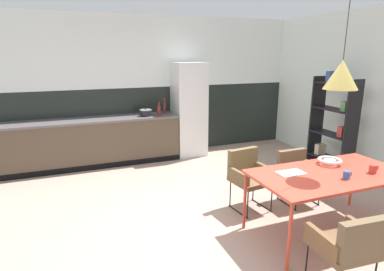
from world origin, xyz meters
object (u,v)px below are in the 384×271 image
object	(u,v)px
open_shelf_unit	(333,123)
pendant_lamp_over_table_near	(342,75)
dining_table	(330,176)
cooking_pot	(146,113)
fruit_bowl	(330,161)
bottle_wine_green	(159,110)
mug_dark_espresso	(373,169)
armchair_facing_counter	(297,169)
bottle_oil_tall	(165,107)
open_book	(291,173)
armchair_by_stool	(350,243)
mug_white_ceramic	(347,175)
refrigerator_column	(189,109)
armchair_near_window	(248,172)

from	to	relation	value
open_shelf_unit	pendant_lamp_over_table_near	xyz separation A→B (m)	(-1.53, -1.54, 0.95)
dining_table	cooking_pot	size ratio (longest dim) A/B	7.77
fruit_bowl	bottle_wine_green	size ratio (longest dim) A/B	1.05
mug_dark_espresso	cooking_pot	size ratio (longest dim) A/B	0.56
armchair_facing_counter	bottle_oil_tall	size ratio (longest dim) A/B	2.31
open_shelf_unit	fruit_bowl	bearing A→B (deg)	-45.14
open_book	cooking_pot	world-z (taller)	cooking_pot
fruit_bowl	open_shelf_unit	world-z (taller)	open_shelf_unit
bottle_oil_tall	fruit_bowl	bearing A→B (deg)	-70.54
mug_dark_espresso	armchair_by_stool	bearing A→B (deg)	-146.21
dining_table	mug_white_ceramic	distance (m)	0.22
mug_dark_espresso	mug_white_ceramic	bearing A→B (deg)	-176.20
bottle_wine_green	armchair_by_stool	bearing A→B (deg)	-82.91
open_book	pendant_lamp_over_table_near	world-z (taller)	pendant_lamp_over_table_near
armchair_facing_counter	open_book	size ratio (longest dim) A/B	2.39
refrigerator_column	bottle_oil_tall	distance (m)	0.52
armchair_near_window	pendant_lamp_over_table_near	distance (m)	1.68
dining_table	armchair_by_stool	distance (m)	1.05
armchair_near_window	cooking_pot	xyz separation A→B (m)	(-0.81, 2.48, 0.43)
open_book	bottle_wine_green	world-z (taller)	bottle_wine_green
cooking_pot	bottle_wine_green	size ratio (longest dim) A/B	0.84
mug_dark_espresso	bottle_wine_green	xyz separation A→B (m)	(-1.54, 3.45, 0.20)
armchair_facing_counter	bottle_oil_tall	world-z (taller)	bottle_oil_tall
cooking_pot	open_shelf_unit	distance (m)	3.39
armchair_facing_counter	bottle_oil_tall	bearing A→B (deg)	-67.63
dining_table	fruit_bowl	xyz separation A→B (m)	(0.21, 0.23, 0.09)
refrigerator_column	armchair_by_stool	size ratio (longest dim) A/B	2.41
open_book	open_shelf_unit	distance (m)	2.40
cooking_pot	bottle_oil_tall	distance (m)	0.42
armchair_near_window	open_shelf_unit	distance (m)	2.19
dining_table	mug_white_ceramic	world-z (taller)	mug_white_ceramic
refrigerator_column	armchair_facing_counter	xyz separation A→B (m)	(0.64, -2.62, -0.47)
refrigerator_column	cooking_pot	size ratio (longest dim) A/B	8.28
fruit_bowl	pendant_lamp_over_table_near	size ratio (longest dim) A/B	0.27
armchair_near_window	open_shelf_unit	world-z (taller)	open_shelf_unit
cooking_pot	refrigerator_column	bearing A→B (deg)	4.57
open_shelf_unit	bottle_oil_tall	bearing A→B (deg)	-128.01
refrigerator_column	armchair_near_window	distance (m)	2.59
armchair_by_stool	armchair_near_window	xyz separation A→B (m)	(0.05, 1.75, 0.01)
mug_white_ceramic	armchair_by_stool	bearing A→B (deg)	-132.69
armchair_by_stool	cooking_pot	bearing A→B (deg)	104.46
armchair_by_stool	open_book	bearing A→B (deg)	85.84
refrigerator_column	dining_table	xyz separation A→B (m)	(0.42, -3.44, -0.24)
bottle_oil_tall	open_shelf_unit	world-z (taller)	open_shelf_unit
bottle_wine_green	open_book	bearing A→B (deg)	-78.03
dining_table	cooking_pot	bearing A→B (deg)	111.61
dining_table	fruit_bowl	distance (m)	0.33
bottle_oil_tall	open_book	bearing A→B (deg)	-81.38
armchair_facing_counter	open_book	distance (m)	0.98
bottle_wine_green	pendant_lamp_over_table_near	size ratio (longest dim) A/B	0.26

